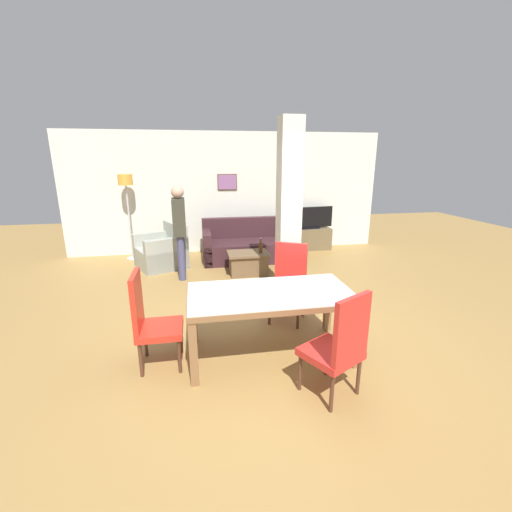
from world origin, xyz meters
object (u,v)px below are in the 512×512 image
coffee_table (248,263)px  dining_chair_far_right (289,281)px  dining_chair_head_left (150,319)px  dining_chair_near_right (339,345)px  sofa (248,246)px  standing_person (180,226)px  armchair (163,252)px  bottle (261,247)px  dining_table (270,304)px  tv_stand (309,239)px  tv_screen (310,218)px  floor_lamp (126,189)px

coffee_table → dining_chair_far_right: bearing=-82.6°
dining_chair_head_left → dining_chair_near_right: bearing=64.3°
sofa → standing_person: (-1.37, -1.02, 0.67)m
armchair → bottle: armchair is taller
dining_table → tv_stand: (1.93, 4.33, -0.35)m
dining_chair_far_right → tv_screen: 3.79m
bottle → standing_person: (-1.46, 0.00, 0.44)m
coffee_table → floor_lamp: floor_lamp is taller
tv_screen → floor_lamp: floor_lamp is taller
dining_chair_far_right → tv_stand: size_ratio=1.04×
dining_table → sofa: sofa is taller
dining_chair_far_right → dining_table: bearing=90.0°
dining_chair_far_right → standing_person: size_ratio=0.62×
tv_stand → floor_lamp: bearing=-178.6°
sofa → floor_lamp: 2.80m
dining_chair_head_left → tv_screen: bearing=143.6°
floor_lamp → standing_person: size_ratio=1.08×
armchair → bottle: 2.02m
dining_chair_far_right → standing_person: (-1.48, 1.89, 0.43)m
dining_chair_head_left → armchair: size_ratio=0.91×
dining_chair_head_left → sofa: bearing=156.9°
tv_screen → dining_chair_far_right: bearing=59.8°
bottle → tv_stand: bottle is taller
dining_table → armchair: armchair is taller
floor_lamp → tv_stand: bearing=1.4°
tv_stand → sofa: bearing=-160.2°
dining_table → dining_chair_near_right: dining_chair_near_right is taller
dining_chair_head_left → bottle: size_ratio=3.65×
dining_chair_far_right → floor_lamp: size_ratio=0.57×
sofa → coffee_table: sofa is taller
sofa → dining_chair_far_right: bearing=92.1°
bottle → sofa: bearing=94.8°
dining_chair_head_left → tv_screen: 5.38m
dining_chair_head_left → tv_stand: dining_chair_head_left is taller
dining_chair_head_left → standing_person: standing_person is taller
dining_chair_far_right → sofa: (-0.11, 2.91, -0.25)m
dining_table → armchair: size_ratio=1.56×
dining_chair_near_right → tv_stand: (1.49, 5.15, -0.28)m
tv_stand → armchair: bearing=-166.5°
dining_table → sofa: bearing=84.9°
armchair → floor_lamp: bearing=20.8°
dining_chair_far_right → floor_lamp: bearing=-25.0°
dining_chair_far_right → armchair: size_ratio=0.91×
dining_chair_near_right → dining_chair_head_left: (-1.71, 0.82, 0.00)m
armchair → tv_screen: 3.48m
sofa → floor_lamp: floor_lamp is taller
armchair → sofa: bearing=-107.0°
dining_chair_near_right → dining_table: bearing=90.0°
sofa → bottle: sofa is taller
tv_stand → dining_chair_far_right: bearing=-113.1°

